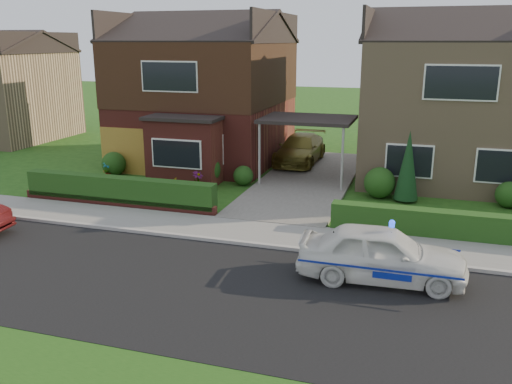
% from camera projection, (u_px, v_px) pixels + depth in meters
% --- Properties ---
extents(ground, '(120.00, 120.00, 0.00)m').
position_uv_depth(ground, '(212.00, 289.00, 13.24)').
color(ground, '#1C4712').
rests_on(ground, ground).
extents(road, '(60.00, 6.00, 0.02)m').
position_uv_depth(road, '(212.00, 289.00, 13.24)').
color(road, black).
rests_on(road, ground).
extents(kerb, '(60.00, 0.16, 0.12)m').
position_uv_depth(kerb, '(250.00, 244.00, 16.03)').
color(kerb, '#9E9993').
rests_on(kerb, ground).
extents(sidewalk, '(60.00, 2.00, 0.10)m').
position_uv_depth(sidewalk, '(260.00, 233.00, 16.99)').
color(sidewalk, slate).
rests_on(sidewalk, ground).
extents(driveway, '(3.80, 12.00, 0.12)m').
position_uv_depth(driveway, '(306.00, 180.00, 23.33)').
color(driveway, '#666059').
rests_on(driveway, ground).
extents(house_left, '(7.50, 9.53, 7.25)m').
position_uv_depth(house_left, '(206.00, 84.00, 26.64)').
color(house_left, maroon).
rests_on(house_left, ground).
extents(house_right, '(7.50, 8.06, 7.25)m').
position_uv_depth(house_right, '(454.00, 93.00, 23.46)').
color(house_right, '#9E8161').
rests_on(house_right, ground).
extents(carport_link, '(3.80, 3.00, 2.77)m').
position_uv_depth(carport_link, '(308.00, 120.00, 22.59)').
color(carport_link, black).
rests_on(carport_link, ground).
extents(garage_door, '(2.20, 0.10, 2.10)m').
position_uv_depth(garage_door, '(123.00, 151.00, 24.47)').
color(garage_door, brown).
rests_on(garage_door, ground).
extents(dwarf_wall, '(7.70, 0.25, 0.36)m').
position_uv_depth(dwarf_wall, '(117.00, 202.00, 19.72)').
color(dwarf_wall, maroon).
rests_on(dwarf_wall, ground).
extents(hedge_left, '(7.50, 0.55, 0.90)m').
position_uv_depth(hedge_left, '(120.00, 206.00, 19.91)').
color(hedge_left, '#123611').
rests_on(hedge_left, ground).
extents(hedge_right, '(7.50, 0.55, 0.80)m').
position_uv_depth(hedge_right, '(454.00, 240.00, 16.50)').
color(hedge_right, '#123611').
rests_on(hedge_right, ground).
extents(shrub_left_far, '(1.08, 1.08, 1.08)m').
position_uv_depth(shrub_left_far, '(114.00, 164.00, 24.26)').
color(shrub_left_far, '#123611').
rests_on(shrub_left_far, ground).
extents(shrub_left_mid, '(1.32, 1.32, 1.32)m').
position_uv_depth(shrub_left_mid, '(205.00, 169.00, 22.75)').
color(shrub_left_mid, '#123611').
rests_on(shrub_left_mid, ground).
extents(shrub_left_near, '(0.84, 0.84, 0.84)m').
position_uv_depth(shrub_left_near, '(243.00, 176.00, 22.64)').
color(shrub_left_near, '#123611').
rests_on(shrub_left_near, ground).
extents(shrub_right_near, '(1.20, 1.20, 1.20)m').
position_uv_depth(shrub_right_near, '(380.00, 183.00, 20.80)').
color(shrub_right_near, '#123611').
rests_on(shrub_right_near, ground).
extents(shrub_right_mid, '(0.96, 0.96, 0.96)m').
position_uv_depth(shrub_right_mid, '(509.00, 195.00, 19.61)').
color(shrub_right_mid, '#123611').
rests_on(shrub_right_mid, ground).
extents(conifer_a, '(0.90, 0.90, 2.60)m').
position_uv_depth(conifer_a, '(408.00, 168.00, 20.14)').
color(conifer_a, black).
rests_on(conifer_a, ground).
extents(neighbour_left, '(6.50, 7.00, 5.20)m').
position_uv_depth(neighbour_left, '(3.00, 96.00, 32.96)').
color(neighbour_left, '#9E8161').
rests_on(neighbour_left, ground).
extents(police_car, '(3.84, 4.25, 1.59)m').
position_uv_depth(police_car, '(381.00, 254.00, 13.55)').
color(police_car, silver).
rests_on(police_car, ground).
extents(driveway_car, '(1.93, 4.63, 1.34)m').
position_uv_depth(driveway_car, '(300.00, 149.00, 26.30)').
color(driveway_car, olive).
rests_on(driveway_car, driveway).
extents(potted_plant_a, '(0.47, 0.39, 0.76)m').
position_uv_depth(potted_plant_a, '(107.00, 170.00, 23.85)').
color(potted_plant_a, gray).
rests_on(potted_plant_a, ground).
extents(potted_plant_b, '(0.50, 0.48, 0.71)m').
position_uv_depth(potted_plant_b, '(173.00, 187.00, 21.17)').
color(potted_plant_b, gray).
rests_on(potted_plant_b, ground).
extents(potted_plant_c, '(0.63, 0.63, 0.86)m').
position_uv_depth(potted_plant_c, '(198.00, 183.00, 21.48)').
color(potted_plant_c, gray).
rests_on(potted_plant_c, ground).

